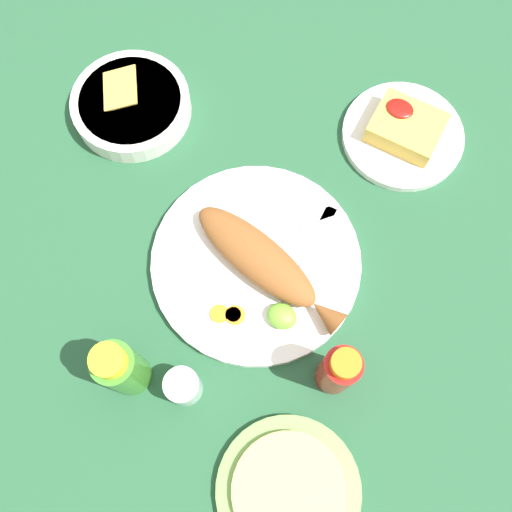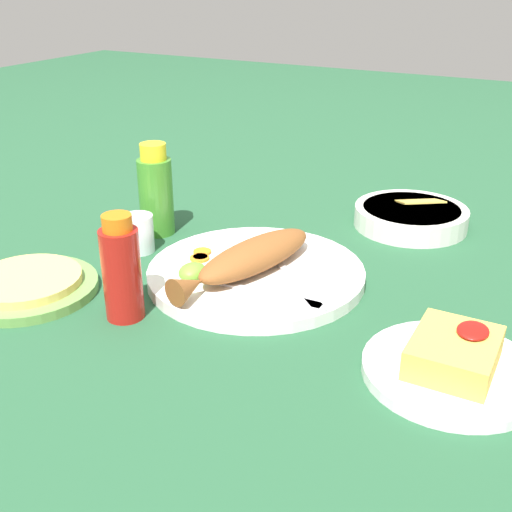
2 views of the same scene
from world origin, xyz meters
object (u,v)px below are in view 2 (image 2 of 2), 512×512
hot_sauce_bottle_red (122,270)px  salt_cup (140,235)px  main_plate (256,274)px  fork_near (298,285)px  fried_fish (250,258)px  side_plate_fries (451,371)px  guacamole_bowl (411,216)px  fork_far (267,294)px  tortilla_plate (27,288)px  hot_sauce_bottle_green (156,192)px

hot_sauce_bottle_red → salt_cup: bearing=32.1°
main_plate → fork_near: 0.08m
main_plate → fried_fish: 0.03m
side_plate_fries → fork_near: bearing=69.3°
hot_sauce_bottle_red → guacamole_bowl: (0.50, -0.25, -0.05)m
fork_far → fork_near: bearing=57.6°
main_plate → fried_fish: fried_fish is taller
fork_near → hot_sauce_bottle_red: (-0.16, 0.18, 0.05)m
guacamole_bowl → tortilla_plate: (-0.51, 0.41, -0.01)m
fried_fish → salt_cup: same height
fork_near → hot_sauce_bottle_green: size_ratio=0.91×
fork_near → fork_far: size_ratio=0.78×
main_plate → side_plate_fries: bearing=-109.6°
tortilla_plate → hot_sauce_bottle_green: bearing=-6.6°
fried_fish → hot_sauce_bottle_green: size_ratio=1.75×
fried_fish → tortilla_plate: (-0.18, 0.27, -0.03)m
hot_sauce_bottle_red → hot_sauce_bottle_green: 0.29m
main_plate → salt_cup: bearing=88.9°
hot_sauce_bottle_green → guacamole_bowl: (0.24, -0.38, -0.05)m
tortilla_plate → guacamole_bowl: bearing=-39.0°
fork_far → side_plate_fries: size_ratio=0.91×
fork_near → guacamole_bowl: (0.34, -0.06, 0.00)m
side_plate_fries → main_plate: bearing=70.4°
fork_near → hot_sauce_bottle_green: bearing=-155.2°
main_plate → salt_cup: salt_cup is taller
fried_fish → hot_sauce_bottle_red: bearing=162.8°
main_plate → fork_far: 0.09m
side_plate_fries → fried_fish: bearing=72.7°
salt_cup → fork_far: bearing=-104.7°
hot_sauce_bottle_red → tortilla_plate: size_ratio=0.73×
fork_near → side_plate_fries: bearing=22.0°
fried_fish → fork_far: (-0.05, -0.06, -0.02)m
fork_far → salt_cup: size_ratio=2.99×
hot_sauce_bottle_green → salt_cup: size_ratio=2.57×
hot_sauce_bottle_green → side_plate_fries: (-0.19, -0.55, -0.07)m
fried_fish → salt_cup: 0.22m
hot_sauce_bottle_green → tortilla_plate: 0.28m
hot_sauce_bottle_green → tortilla_plate: hot_sauce_bottle_green is taller
side_plate_fries → hot_sauce_bottle_red: bearing=99.3°
salt_cup → tortilla_plate: salt_cup is taller
main_plate → hot_sauce_bottle_green: hot_sauce_bottle_green is taller
main_plate → hot_sauce_bottle_red: 0.22m
fork_near → hot_sauce_bottle_green: (0.10, 0.32, 0.05)m
guacamole_bowl → hot_sauce_bottle_red: bearing=153.7°
salt_cup → fork_near: bearing=-95.3°
salt_cup → main_plate: bearing=-91.1°
side_plate_fries → tortilla_plate: 0.59m
fried_fish → guacamole_bowl: 0.36m
hot_sauce_bottle_red → side_plate_fries: bearing=-80.7°
salt_cup → fried_fish: bearing=-94.7°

